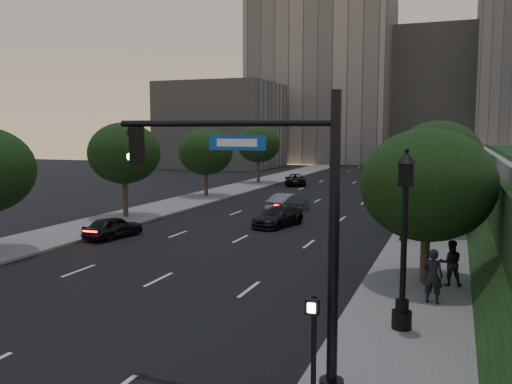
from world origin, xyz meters
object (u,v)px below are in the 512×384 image
at_px(pedestrian_b, 451,263).
at_px(sedan_far_right, 406,187).
at_px(sedan_near_right, 278,217).
at_px(pedestrian_a, 433,276).
at_px(sedan_mid_left, 288,203).
at_px(pedestrian_c, 404,223).
at_px(sedan_far_left, 295,180).
at_px(sedan_near_left, 113,227).
at_px(traffic_signal_mast, 287,239).
at_px(street_lamp, 404,248).

bearing_deg(pedestrian_b, sedan_far_right, -93.37).
bearing_deg(sedan_near_right, pedestrian_a, -39.68).
relative_size(sedan_mid_left, pedestrian_c, 2.24).
distance_m(sedan_far_left, pedestrian_c, 31.75).
distance_m(pedestrian_b, pedestrian_c, 8.68).
distance_m(sedan_near_left, sedan_near_right, 10.32).
distance_m(traffic_signal_mast, sedan_near_right, 22.43).
height_order(sedan_near_right, sedan_far_right, sedan_far_right).
distance_m(traffic_signal_mast, sedan_far_left, 48.79).
relative_size(sedan_near_right, pedestrian_a, 2.30).
xyz_separation_m(street_lamp, sedan_far_right, (-3.22, 37.87, -1.99)).
bearing_deg(sedan_far_left, sedan_near_right, 84.87).
xyz_separation_m(sedan_near_left, sedan_near_right, (7.71, 6.86, -0.00)).
bearing_deg(pedestrian_b, sedan_near_right, -57.08).
height_order(traffic_signal_mast, pedestrian_c, traffic_signal_mast).
bearing_deg(pedestrian_c, pedestrian_a, 91.47).
bearing_deg(sedan_mid_left, street_lamp, 128.19).
relative_size(street_lamp, sedan_far_right, 1.49).
xyz_separation_m(sedan_near_right, sedan_far_right, (6.03, 21.62, 0.00)).
bearing_deg(street_lamp, sedan_near_left, 151.01).
xyz_separation_m(sedan_near_left, pedestrian_c, (15.77, 4.32, 0.47)).
height_order(sedan_mid_left, sedan_far_right, sedan_mid_left).
bearing_deg(sedan_far_right, pedestrian_c, -70.23).
height_order(street_lamp, pedestrian_b, street_lamp).
bearing_deg(sedan_mid_left, pedestrian_a, 133.03).
height_order(sedan_far_right, pedestrian_b, pedestrian_b).
bearing_deg(sedan_near_left, street_lamp, 160.49).
relative_size(traffic_signal_mast, sedan_far_right, 1.85).
xyz_separation_m(traffic_signal_mast, sedan_far_right, (-1.03, 42.69, -3.03)).
height_order(traffic_signal_mast, street_lamp, traffic_signal_mast).
bearing_deg(traffic_signal_mast, pedestrian_c, 86.91).
distance_m(sedan_near_right, pedestrian_b, 15.15).
bearing_deg(sedan_far_right, sedan_near_left, -100.80).
distance_m(sedan_near_left, sedan_far_right, 31.62).
relative_size(sedan_mid_left, pedestrian_b, 2.42).
relative_size(sedan_near_left, sedan_mid_left, 0.87).
bearing_deg(pedestrian_b, pedestrian_a, 66.07).
bearing_deg(sedan_near_right, pedestrian_b, -32.31).
bearing_deg(sedan_near_left, traffic_signal_mast, 145.59).
bearing_deg(sedan_far_right, street_lamp, -70.19).
xyz_separation_m(sedan_near_left, sedan_far_right, (13.74, 28.48, 0.00)).
xyz_separation_m(sedan_mid_left, sedan_far_right, (7.27, 15.32, -0.07)).
xyz_separation_m(traffic_signal_mast, street_lamp, (2.18, 4.82, -1.04)).
xyz_separation_m(street_lamp, sedan_near_left, (-16.96, 9.40, -1.99)).
xyz_separation_m(sedan_far_right, pedestrian_c, (2.03, -24.15, 0.47)).
bearing_deg(sedan_far_left, street_lamp, 91.35).
height_order(sedan_far_right, pedestrian_c, pedestrian_c).
xyz_separation_m(sedan_far_right, pedestrian_b, (4.53, -32.47, 0.40)).
xyz_separation_m(sedan_mid_left, pedestrian_b, (11.80, -17.15, 0.33)).
distance_m(pedestrian_a, pedestrian_b, 2.56).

